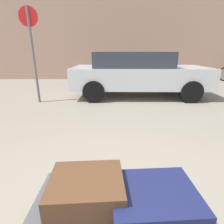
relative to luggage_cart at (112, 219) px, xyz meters
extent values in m
cube|color=#4C4C51|center=(0.00, 0.00, 0.02)|extent=(1.22, 0.87, 0.10)
cylinder|color=black|center=(0.41, 0.29, -0.15)|extent=(0.24, 0.06, 0.24)
cylinder|color=black|center=(-0.41, 0.29, -0.15)|extent=(0.24, 0.06, 0.24)
cube|color=#51331E|center=(-0.19, 0.03, 0.20)|extent=(0.54, 0.45, 0.26)
cube|color=#191E47|center=(0.28, -0.02, 0.17)|extent=(0.61, 0.50, 0.21)
cube|color=silver|center=(0.89, 4.96, 0.37)|extent=(4.32, 1.85, 0.64)
cube|color=#2D333D|center=(0.64, 4.96, 0.92)|extent=(2.43, 1.61, 0.46)
cylinder|color=black|center=(2.32, 5.79, 0.05)|extent=(0.64, 0.23, 0.64)
cylinder|color=black|center=(2.30, 4.09, 0.05)|extent=(0.64, 0.23, 0.64)
cylinder|color=black|center=(-0.52, 5.82, 0.05)|extent=(0.64, 0.23, 0.64)
cylinder|color=black|center=(-0.54, 4.13, 0.05)|extent=(0.64, 0.23, 0.64)
cylinder|color=#383838|center=(2.05, 6.00, 0.02)|extent=(0.28, 0.28, 0.58)
cylinder|color=#383838|center=(3.26, 6.00, 0.02)|extent=(0.28, 0.28, 0.58)
cylinder|color=slate|center=(-2.17, 4.14, 1.00)|extent=(0.07, 0.07, 2.54)
cylinder|color=red|center=(-2.17, 4.14, 2.02)|extent=(0.50, 0.02, 0.50)
camera|label=1|loc=(-0.01, -0.98, 1.17)|focal=28.47mm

